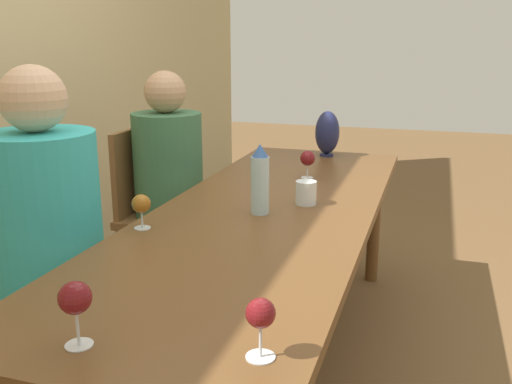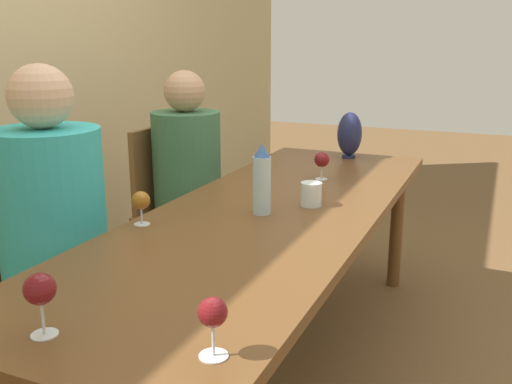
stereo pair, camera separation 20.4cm
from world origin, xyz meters
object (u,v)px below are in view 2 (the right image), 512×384
(wine_glass_2, at_px, (141,201))
(chair_far, at_px, (177,206))
(chair_near, at_px, (44,272))
(vase, at_px, (350,134))
(person_far, at_px, (190,180))
(water_bottle, at_px, (262,180))
(person_near, at_px, (57,231))
(wine_glass_0, at_px, (213,315))
(wine_glass_3, at_px, (40,291))
(water_tumbler, at_px, (311,194))
(wine_glass_1, at_px, (322,160))

(wine_glass_2, bearing_deg, chair_far, 24.61)
(chair_near, relative_size, chair_far, 1.00)
(vase, distance_m, person_far, 0.90)
(water_bottle, bearing_deg, person_near, 118.36)
(wine_glass_0, relative_size, wine_glass_2, 1.09)
(water_bottle, xyz_separation_m, wine_glass_0, (-0.95, -0.30, -0.03))
(vase, relative_size, wine_glass_3, 1.70)
(vase, height_order, wine_glass_2, vase)
(chair_near, distance_m, chair_far, 0.97)
(person_near, relative_size, person_far, 1.06)
(water_tumbler, bearing_deg, wine_glass_1, 11.97)
(wine_glass_0, distance_m, person_near, 1.14)
(chair_far, xyz_separation_m, person_near, (-0.97, -0.08, 0.18))
(wine_glass_1, bearing_deg, person_near, 143.54)
(wine_glass_3, height_order, person_far, person_far)
(vase, xyz_separation_m, person_far, (-0.53, 0.70, -0.21))
(person_far, bearing_deg, wine_glass_0, -148.43)
(wine_glass_3, height_order, chair_far, chair_far)
(water_bottle, xyz_separation_m, wine_glass_3, (-1.03, 0.08, -0.02))
(wine_glass_0, xyz_separation_m, person_near, (0.60, 0.96, -0.14))
(wine_glass_2, distance_m, chair_near, 0.52)
(water_tumbler, relative_size, wine_glass_1, 0.72)
(person_near, bearing_deg, person_far, 0.03)
(wine_glass_1, xyz_separation_m, wine_glass_3, (-1.63, 0.13, 0.02))
(vase, bearing_deg, person_near, 154.97)
(chair_far, bearing_deg, wine_glass_3, -157.97)
(vase, relative_size, person_near, 0.20)
(water_bottle, height_order, chair_far, water_bottle)
(vase, relative_size, wine_glass_2, 2.07)
(wine_glass_0, relative_size, wine_glass_3, 0.90)
(chair_near, bearing_deg, person_near, -90.00)
(wine_glass_0, xyz_separation_m, chair_near, (0.60, 1.04, -0.32))
(water_tumbler, xyz_separation_m, wine_glass_0, (-1.12, -0.16, 0.05))
(person_far, bearing_deg, wine_glass_2, -159.92)
(wine_glass_2, relative_size, person_far, 0.10)
(water_tumbler, height_order, wine_glass_0, wine_glass_0)
(water_bottle, relative_size, wine_glass_3, 1.79)
(wine_glass_3, bearing_deg, wine_glass_0, -79.32)
(chair_near, bearing_deg, person_far, -4.92)
(wine_glass_1, xyz_separation_m, person_far, (0.01, 0.71, -0.17))
(wine_glass_0, bearing_deg, person_near, 58.20)
(vase, distance_m, chair_near, 1.72)
(water_bottle, height_order, wine_glass_2, water_bottle)
(chair_far, bearing_deg, water_tumbler, -116.47)
(water_bottle, bearing_deg, chair_far, 50.74)
(vase, bearing_deg, chair_near, 152.38)
(wine_glass_3, bearing_deg, person_near, 40.88)
(wine_glass_3, bearing_deg, wine_glass_1, -4.59)
(wine_glass_0, distance_m, person_far, 1.84)
(wine_glass_3, xyz_separation_m, chair_near, (0.67, 0.66, -0.33))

